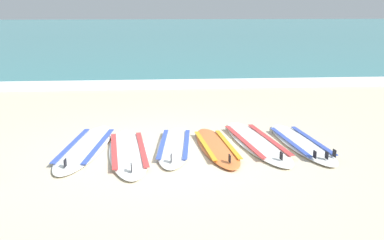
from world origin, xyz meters
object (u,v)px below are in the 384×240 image
(surfboard_3, at_px, (216,146))
(surfboard_5, at_px, (301,143))
(surfboard_1, at_px, (128,151))
(surfboard_2, at_px, (175,146))
(surfboard_4, at_px, (256,142))
(surfboard_0, at_px, (86,147))

(surfboard_3, xyz_separation_m, surfboard_5, (1.39, 0.09, 0.00))
(surfboard_1, distance_m, surfboard_2, 0.75)
(surfboard_4, bearing_deg, surfboard_0, -178.86)
(surfboard_4, bearing_deg, surfboard_5, -8.57)
(surfboard_0, relative_size, surfboard_3, 1.19)
(surfboard_0, xyz_separation_m, surfboard_2, (1.40, -0.04, 0.00))
(surfboard_0, bearing_deg, surfboard_4, 1.14)
(surfboard_3, height_order, surfboard_5, same)
(surfboard_0, height_order, surfboard_1, same)
(surfboard_1, relative_size, surfboard_3, 1.15)
(surfboard_2, xyz_separation_m, surfboard_3, (0.66, -0.10, 0.00))
(surfboard_3, relative_size, surfboard_5, 0.93)
(surfboard_2, xyz_separation_m, surfboard_5, (2.05, -0.01, 0.00))
(surfboard_2, bearing_deg, surfboard_0, 178.24)
(surfboard_0, height_order, surfboard_5, same)
(surfboard_0, height_order, surfboard_2, same)
(surfboard_0, bearing_deg, surfboard_5, -0.88)
(surfboard_2, distance_m, surfboard_4, 1.34)
(surfboard_3, bearing_deg, surfboard_1, -174.73)
(surfboard_1, xyz_separation_m, surfboard_4, (2.05, 0.32, -0.00))
(surfboard_3, bearing_deg, surfboard_5, 3.59)
(surfboard_2, bearing_deg, surfboard_3, -8.42)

